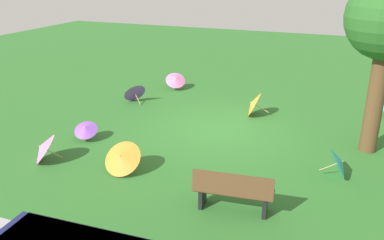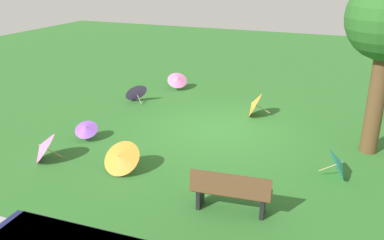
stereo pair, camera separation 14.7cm
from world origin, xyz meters
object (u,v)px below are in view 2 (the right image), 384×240
Objects in this scene: park_bench at (231,192)px; parasol_teal_1 at (339,163)px; parasol_pink_1 at (43,147)px; parasol_orange_0 at (254,104)px; parasol_purple_0 at (135,91)px; parasol_pink_2 at (177,79)px; parasol_orange_1 at (120,157)px; parasol_purple_2 at (86,128)px.

park_bench is 1.87× the size of parasol_teal_1.
parasol_pink_1 is at bearing 15.33° from parasol_teal_1.
park_bench is 1.81× the size of parasol_orange_0.
parasol_pink_1 reaches higher than parasol_teal_1.
parasol_orange_0 is 1.03× the size of parasol_teal_1.
parasol_pink_2 is (-0.79, -1.94, 0.06)m from parasol_purple_0.
parasol_pink_2 is (3.56, -1.81, 0.02)m from parasol_orange_0.
parasol_purple_0 is (4.35, 0.13, -0.04)m from parasol_orange_0.
park_bench is 1.57× the size of parasol_pink_2.
parasol_orange_1 reaches higher than parasol_teal_1.
park_bench reaches higher than parasol_orange_1.
parasol_teal_1 is (-6.45, 5.14, -0.06)m from parasol_pink_2.
parasol_pink_1 is at bearing 81.97° from parasol_purple_2.
parasol_pink_1 is 1.51m from parasol_purple_2.
parasol_pink_1 is 7.23m from parasol_teal_1.
parasol_purple_2 is (-0.21, -1.50, -0.03)m from parasol_pink_1.
parasol_orange_0 is 1.09× the size of parasol_purple_2.
parasol_orange_0 is 5.40m from parasol_orange_1.
parasol_orange_1 is at bearing 69.00° from parasol_orange_0.
park_bench is 1.63× the size of parasol_purple_0.
parasol_teal_1 is at bearing 156.14° from parasol_purple_0.
park_bench reaches higher than parasol_purple_2.
parasol_orange_1 is 7.04m from parasol_pink_2.
parasol_orange_1 is 5.11m from parasol_teal_1.
parasol_pink_1 reaches higher than parasol_pink_2.
parasol_orange_0 is at bearing -111.00° from parasol_orange_1.
parasol_orange_0 reaches higher than parasol_purple_0.
parasol_pink_2 is at bearing -26.99° from parasol_orange_0.
parasol_orange_0 is 0.87× the size of parasol_pink_2.
parasol_teal_1 is (-4.82, -1.71, -0.03)m from parasol_orange_1.
parasol_orange_1 is 0.90× the size of parasol_pink_1.
parasol_orange_1 is at bearing -11.48° from park_bench.
park_bench reaches higher than parasol_orange_0.
parasol_pink_1 is at bearing 92.97° from parasol_purple_0.
parasol_orange_0 reaches higher than parasol_orange_1.
parasol_purple_2 is at bearing 44.00° from parasol_orange_0.
park_bench is at bearing 168.52° from parasol_orange_1.
parasol_orange_0 is (0.98, -5.63, -0.05)m from park_bench.
park_bench is at bearing 175.61° from parasol_pink_1.
parasol_purple_0 is at bearing -45.89° from park_bench.
parasol_orange_1 is 0.90× the size of parasol_pink_2.
parasol_pink_1 is (-0.27, 5.11, 0.01)m from parasol_purple_0.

